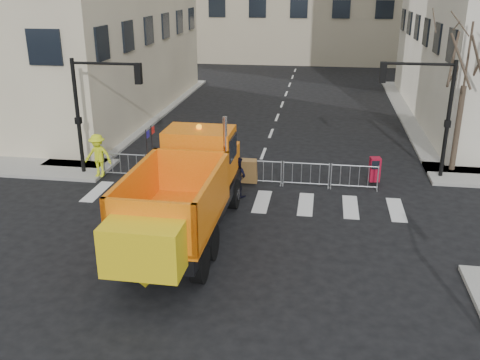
% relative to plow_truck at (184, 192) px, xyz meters
% --- Properties ---
extents(ground, '(120.00, 120.00, 0.00)m').
position_rel_plow_truck_xyz_m(ground, '(1.54, -1.62, -1.84)').
color(ground, black).
rests_on(ground, ground).
extents(sidewalk_back, '(64.00, 5.00, 0.15)m').
position_rel_plow_truck_xyz_m(sidewalk_back, '(1.54, 6.88, -1.76)').
color(sidewalk_back, gray).
rests_on(sidewalk_back, ground).
extents(traffic_light_left, '(0.18, 0.18, 5.40)m').
position_rel_plow_truck_xyz_m(traffic_light_left, '(-6.46, 5.88, 0.86)').
color(traffic_light_left, black).
rests_on(traffic_light_left, ground).
extents(traffic_light_right, '(0.18, 0.18, 5.40)m').
position_rel_plow_truck_xyz_m(traffic_light_right, '(10.04, 7.88, 0.86)').
color(traffic_light_right, black).
rests_on(traffic_light_right, ground).
extents(crowd_barriers, '(12.60, 0.60, 1.10)m').
position_rel_plow_truck_xyz_m(crowd_barriers, '(0.79, 5.98, -1.29)').
color(crowd_barriers, '#9EA0A5').
rests_on(crowd_barriers, ground).
extents(street_tree, '(3.00, 3.00, 7.50)m').
position_rel_plow_truck_xyz_m(street_tree, '(10.74, 8.88, 1.91)').
color(street_tree, '#382B21').
rests_on(street_tree, ground).
extents(plow_truck, '(3.49, 10.69, 4.14)m').
position_rel_plow_truck_xyz_m(plow_truck, '(0.00, 0.00, 0.00)').
color(plow_truck, black).
rests_on(plow_truck, ground).
extents(cop_a, '(0.63, 0.42, 1.69)m').
position_rel_plow_truck_xyz_m(cop_a, '(0.81, 5.38, -0.99)').
color(cop_a, black).
rests_on(cop_a, ground).
extents(cop_b, '(1.05, 0.98, 1.73)m').
position_rel_plow_truck_xyz_m(cop_b, '(1.13, 4.37, -0.97)').
color(cop_b, black).
rests_on(cop_b, ground).
extents(cop_c, '(0.97, 1.23, 1.95)m').
position_rel_plow_truck_xyz_m(cop_c, '(-1.05, 5.38, -0.87)').
color(cop_c, black).
rests_on(cop_c, ground).
extents(worker, '(1.34, 0.83, 1.99)m').
position_rel_plow_truck_xyz_m(worker, '(-5.44, 5.36, -0.70)').
color(worker, '#D9E91B').
rests_on(worker, sidewalk_back).
extents(newspaper_box, '(0.51, 0.47, 1.10)m').
position_rel_plow_truck_xyz_m(newspaper_box, '(6.95, 6.68, -1.14)').
color(newspaper_box, maroon).
rests_on(newspaper_box, sidewalk_back).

